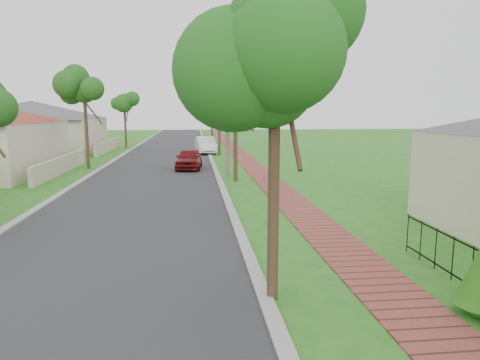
{
  "coord_description": "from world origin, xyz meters",
  "views": [
    {
      "loc": [
        -0.71,
        -6.4,
        3.69
      ],
      "look_at": [
        0.76,
        7.07,
        1.5
      ],
      "focal_mm": 32.0,
      "sensor_mm": 36.0,
      "label": 1
    }
  ],
  "objects_px": {
    "parked_car_white": "(205,145)",
    "near_tree": "(275,56)",
    "parked_car_red": "(189,159)",
    "utility_pole": "(227,100)"
  },
  "relations": [
    {
      "from": "near_tree",
      "to": "utility_pole",
      "type": "xyz_separation_m",
      "value": [
        0.44,
        16.42,
        -0.37
      ]
    },
    {
      "from": "parked_car_white",
      "to": "utility_pole",
      "type": "relative_size",
      "value": 0.51
    },
    {
      "from": "parked_car_white",
      "to": "near_tree",
      "type": "xyz_separation_m",
      "value": [
        0.45,
        -29.76,
        3.95
      ]
    },
    {
      "from": "parked_car_red",
      "to": "parked_car_white",
      "type": "distance_m",
      "value": 10.24
    },
    {
      "from": "parked_car_red",
      "to": "near_tree",
      "type": "relative_size",
      "value": 0.66
    },
    {
      "from": "parked_car_red",
      "to": "near_tree",
      "type": "xyz_separation_m",
      "value": [
        1.8,
        -19.62,
        4.01
      ]
    },
    {
      "from": "parked_car_white",
      "to": "near_tree",
      "type": "height_order",
      "value": "near_tree"
    },
    {
      "from": "parked_car_white",
      "to": "near_tree",
      "type": "bearing_deg",
      "value": -94.19
    },
    {
      "from": "near_tree",
      "to": "utility_pole",
      "type": "height_order",
      "value": "utility_pole"
    },
    {
      "from": "parked_car_white",
      "to": "parked_car_red",
      "type": "bearing_deg",
      "value": -102.62
    }
  ]
}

